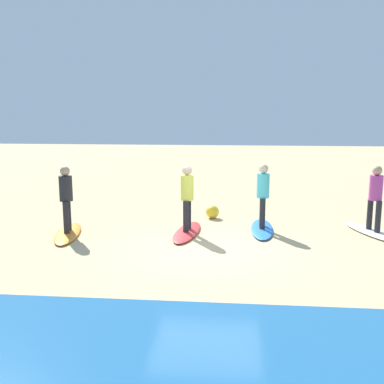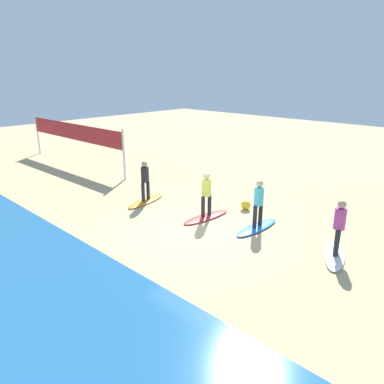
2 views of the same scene
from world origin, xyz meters
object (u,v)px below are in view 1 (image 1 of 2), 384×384
at_px(surfer_blue, 263,191).
at_px(surfboard_red, 187,232).
at_px(surfboard_blue, 262,229).
at_px(surfboard_orange, 68,233).
at_px(surfboard_white, 373,232).
at_px(surfer_orange, 66,194).
at_px(surfer_red, 187,193).
at_px(beach_ball, 212,212).
at_px(surfer_white, 376,193).

xyz_separation_m(surfer_blue, surfboard_red, (1.89, 0.48, -0.99)).
bearing_deg(surfboard_blue, surfboard_orange, -77.61).
relative_size(surfboard_white, surfboard_orange, 1.00).
bearing_deg(surfboard_white, surfer_orange, -105.08).
distance_m(surfer_blue, surfer_red, 1.95).
distance_m(surfboard_red, surfer_orange, 3.14).
bearing_deg(surfboard_orange, surfer_blue, 88.95).
distance_m(surfer_blue, surfboard_red, 2.19).
bearing_deg(beach_ball, surfboard_red, 72.02).
distance_m(surfboard_white, surfer_blue, 2.93).
xyz_separation_m(surfer_white, surfer_orange, (7.60, 0.80, 0.00)).
xyz_separation_m(surfboard_white, surfer_red, (4.65, 0.40, 0.99)).
bearing_deg(surfboard_red, surfboard_white, 100.72).
relative_size(surfer_red, surfer_orange, 1.00).
relative_size(surfer_blue, surfer_red, 1.00).
height_order(surfer_blue, surfer_orange, same).
relative_size(surfer_blue, beach_ball, 4.35).
bearing_deg(surfer_orange, surfer_white, -174.02).
bearing_deg(beach_ball, surfer_white, 162.36).
distance_m(surfboard_blue, surfboard_red, 1.95).
height_order(surfboard_red, beach_ball, beach_ball).
distance_m(surfboard_white, surfer_orange, 7.70).
height_order(surfer_white, surfer_red, same).
height_order(surfer_blue, surfboard_orange, surfer_blue).
xyz_separation_m(surfer_white, surfboard_blue, (2.76, -0.08, -0.99)).
xyz_separation_m(surfboard_orange, surfer_orange, (0.00, 0.00, 0.99)).
bearing_deg(surfboard_orange, surfer_orange, -11.29).
bearing_deg(surfer_red, surfboard_red, 0.00).
bearing_deg(surfboard_orange, surfer_red, 86.30).
relative_size(surfboard_blue, surfboard_red, 1.00).
height_order(surfer_blue, surfboard_red, surfer_blue).
bearing_deg(surfer_orange, surfboard_red, -172.42).
relative_size(surfboard_white, surfer_red, 1.28).
xyz_separation_m(surfboard_red, surfboard_orange, (2.95, 0.39, 0.00)).
bearing_deg(surfboard_white, surfboard_red, -106.10).
xyz_separation_m(surfboard_white, surfboard_orange, (7.60, 0.80, 0.00)).
xyz_separation_m(surfboard_blue, surfboard_orange, (4.84, 0.87, 0.00)).
bearing_deg(surfboard_white, surfer_red, -106.10).
bearing_deg(surfer_blue, beach_ball, -42.42).
xyz_separation_m(surfer_blue, surfer_red, (1.89, 0.48, 0.00)).
xyz_separation_m(surfboard_red, surfer_red, (0.00, 0.00, 0.99)).
height_order(surfboard_blue, surfer_blue, surfer_blue).
distance_m(surfboard_orange, surfer_orange, 0.99).
height_order(surfer_orange, beach_ball, surfer_orange).
distance_m(surfboard_white, beach_ball, 4.30).
bearing_deg(surfboard_blue, surfer_blue, 137.15).
bearing_deg(surfer_white, surfer_red, 4.96).
bearing_deg(surfboard_white, beach_ball, -128.70).
xyz_separation_m(surfer_red, beach_ball, (-0.55, -1.71, -0.85)).
bearing_deg(surfer_blue, surfboard_white, 178.37).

